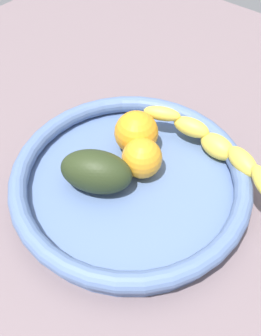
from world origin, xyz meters
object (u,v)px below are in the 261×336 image
Objects in this scene: orange_mid_left at (143,159)px; fruit_bowl at (130,180)px; banana_draped_left at (214,145)px; orange_front at (136,133)px; avocado_dark at (96,172)px.

fruit_bowl is at bearing -95.47° from orange_mid_left.
banana_draped_left is 10.67cm from orange_mid_left.
orange_mid_left is (0.24, 2.47, 2.54)cm from fruit_bowl.
orange_mid_left is (3.77, -3.12, -0.38)cm from orange_front.
banana_draped_left is at bearing 60.56° from fruit_bowl.
orange_front reaches higher than avocado_dark.
orange_front is 8.98cm from avocado_dark.
fruit_bowl is 5.84× the size of orange_mid_left.
banana_draped_left is at bearing 55.12° from orange_mid_left.
orange_front is 0.66× the size of avocado_dark.
banana_draped_left is 17.42cm from avocado_dark.
fruit_bowl is at bearing 46.74° from avocado_dark.
orange_front is (-9.86, -5.63, 0.53)cm from banana_draped_left.
banana_draped_left reaches higher than fruit_bowl.
avocado_dark reaches higher than orange_mid_left.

